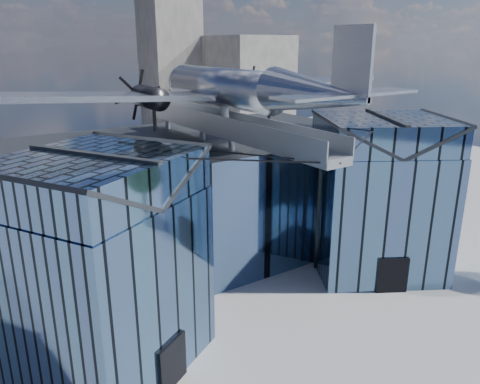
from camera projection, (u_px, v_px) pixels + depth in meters
ground_plane at (256, 299)px, 32.15m from camera, size 120.00×120.00×0.00m
museum at (212, 200)px, 35.07m from camera, size 32.88×24.50×17.60m
bg_towers at (69, 90)px, 69.88m from camera, size 77.00×24.50×26.00m
tree_side_e at (396, 184)px, 45.15m from camera, size 4.59×4.59×5.62m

